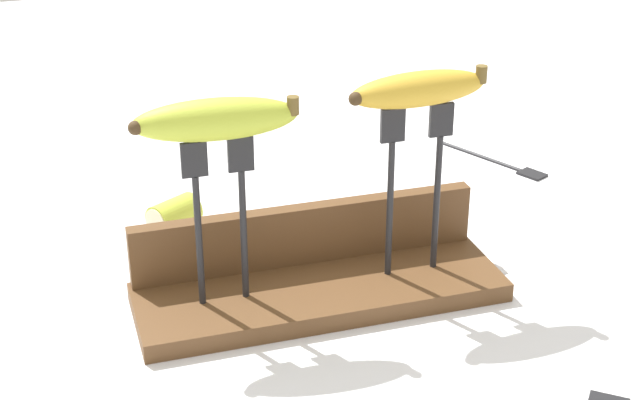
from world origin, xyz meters
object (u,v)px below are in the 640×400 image
banana_raised_right (420,90)px  fork_stand_right (416,177)px  banana_chunk_near (174,215)px  fork_stand_left (221,208)px  banana_raised_left (216,121)px  fork_fallen_far (504,163)px

banana_raised_right → fork_stand_right: bearing=4.1°
banana_raised_right → banana_chunk_near: (-0.23, 0.22, -0.21)m
fork_stand_left → banana_raised_right: size_ratio=1.16×
fork_stand_left → banana_raised_left: size_ratio=1.08×
banana_raised_left → fork_fallen_far: (0.47, 0.28, -0.22)m
fork_stand_left → banana_chunk_near: 0.25m
banana_raised_right → fork_fallen_far: 0.44m
banana_raised_right → fork_fallen_far: (0.26, 0.28, -0.23)m
fork_fallen_far → banana_chunk_near: size_ratio=2.45×
fork_stand_right → fork_fallen_far: 0.40m
banana_raised_left → banana_chunk_near: size_ratio=2.32×
banana_raised_left → banana_raised_right: bearing=-0.0°
fork_stand_left → fork_fallen_far: bearing=31.0°
fork_stand_right → banana_raised_right: bearing=-175.9°
fork_stand_right → banana_chunk_near: (-0.23, 0.22, -0.11)m
fork_fallen_far → banana_chunk_near: bearing=-172.8°
fork_stand_left → banana_raised_right: banana_raised_right is taller
banana_raised_right → fork_stand_left: bearing=180.0°
fork_stand_left → banana_raised_right: bearing=-0.0°
fork_stand_right → banana_chunk_near: 0.34m
banana_raised_right → banana_chunk_near: 0.38m
banana_raised_left → fork_fallen_far: 0.59m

